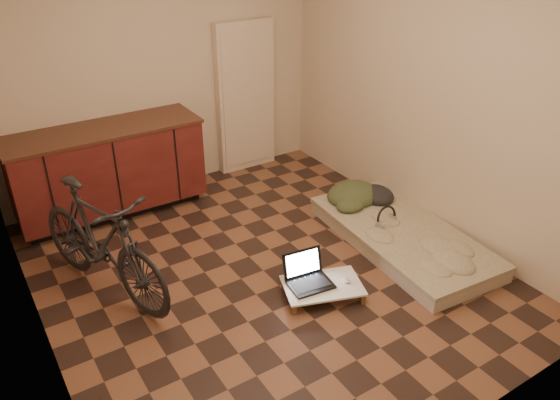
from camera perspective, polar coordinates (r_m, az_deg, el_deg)
room_shell at (r=4.11m, az=-2.02°, el=7.47°), size 3.50×4.00×2.60m
cabinets at (r=5.65m, az=-17.49°, el=2.98°), size 1.84×0.62×0.91m
appliance_panel at (r=6.30m, az=-3.63°, el=10.64°), size 0.70×0.10×1.70m
bicycle at (r=4.44m, az=-18.31°, el=-3.67°), size 0.96×1.67×1.04m
futon at (r=5.17m, az=12.62°, el=-3.71°), size 1.02×1.90×0.16m
clothing_pile at (r=5.51m, az=8.35°, el=1.19°), size 0.62×0.53×0.23m
headphones at (r=5.12m, az=11.07°, el=-1.75°), size 0.27×0.25×0.17m
lap_desk at (r=4.43m, az=4.47°, el=-8.94°), size 0.72×0.58×0.10m
laptop at (r=4.41m, az=2.91°, el=-8.02°), size 0.38×0.34×0.23m
mouse at (r=4.46m, az=6.90°, el=-8.32°), size 0.05×0.09×0.03m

